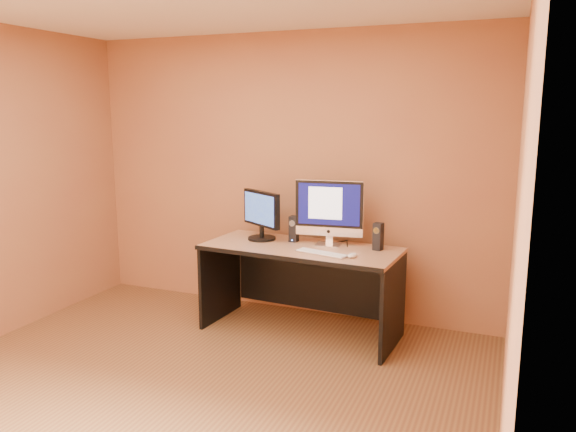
% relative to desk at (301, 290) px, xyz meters
% --- Properties ---
extents(floor, '(4.00, 4.00, 0.00)m').
position_rel_desk_xyz_m(floor, '(-0.34, -1.46, -0.38)').
color(floor, brown).
rests_on(floor, ground).
extents(walls, '(4.00, 4.00, 2.60)m').
position_rel_desk_xyz_m(walls, '(-0.34, -1.46, 0.92)').
color(walls, '#9C663F').
rests_on(walls, ground).
extents(desk, '(1.70, 0.83, 0.76)m').
position_rel_desk_xyz_m(desk, '(0.00, 0.00, 0.00)').
color(desk, tan).
rests_on(desk, ground).
extents(imac, '(0.61, 0.28, 0.57)m').
position_rel_desk_xyz_m(imac, '(0.20, 0.14, 0.67)').
color(imac, silver).
rests_on(imac, desk).
extents(second_monitor, '(0.55, 0.47, 0.43)m').
position_rel_desk_xyz_m(second_monitor, '(-0.42, 0.12, 0.60)').
color(second_monitor, black).
rests_on(second_monitor, desk).
extents(speaker_left, '(0.07, 0.08, 0.23)m').
position_rel_desk_xyz_m(speaker_left, '(-0.12, 0.15, 0.50)').
color(speaker_left, black).
rests_on(speaker_left, desk).
extents(speaker_right, '(0.08, 0.09, 0.23)m').
position_rel_desk_xyz_m(speaker_right, '(0.63, 0.14, 0.50)').
color(speaker_right, black).
rests_on(speaker_right, desk).
extents(keyboard, '(0.46, 0.22, 0.02)m').
position_rel_desk_xyz_m(keyboard, '(0.24, -0.18, 0.39)').
color(keyboard, silver).
rests_on(keyboard, desk).
extents(mouse, '(0.09, 0.12, 0.04)m').
position_rel_desk_xyz_m(mouse, '(0.50, -0.18, 0.40)').
color(mouse, white).
rests_on(mouse, desk).
extents(cable_a, '(0.07, 0.22, 0.01)m').
position_rel_desk_xyz_m(cable_a, '(0.33, 0.25, 0.39)').
color(cable_a, black).
rests_on(cable_a, desk).
extents(cable_b, '(0.12, 0.16, 0.01)m').
position_rel_desk_xyz_m(cable_b, '(0.25, 0.28, 0.39)').
color(cable_b, black).
rests_on(cable_b, desk).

